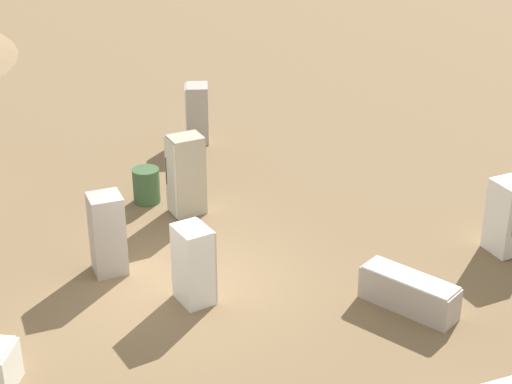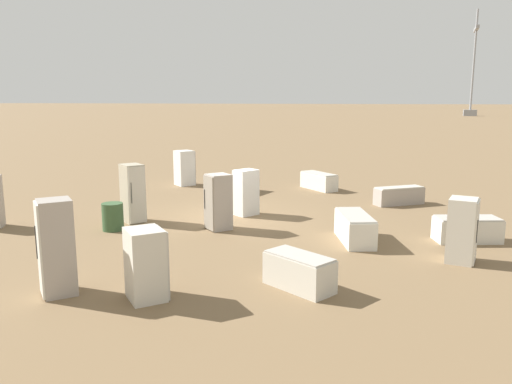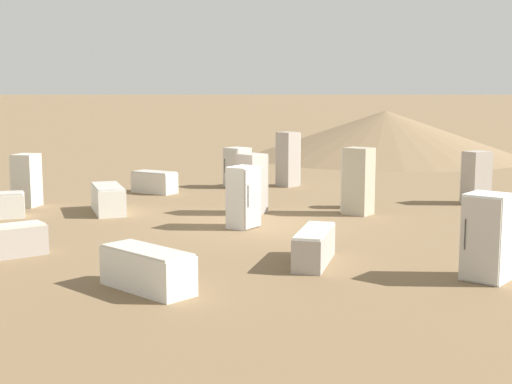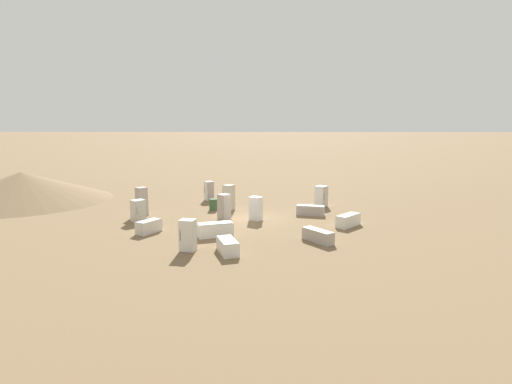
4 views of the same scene
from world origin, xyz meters
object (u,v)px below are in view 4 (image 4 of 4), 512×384
Objects in this scene: discarded_fridge_2 at (348,220)px; rusty_barrel at (214,205)px; discarded_fridge_4 at (228,246)px; discarded_fridge_0 at (138,211)px; discarded_fridge_3 at (229,198)px; discarded_fridge_7 at (318,236)px; discarded_fridge_5 at (215,230)px; discarded_fridge_11 at (142,201)px; discarded_fridge_13 at (256,209)px; discarded_fridge_1 at (188,235)px; discarded_fridge_6 at (224,207)px; discarded_fridge_8 at (149,227)px; discarded_fridge_10 at (310,210)px; discarded_fridge_9 at (209,191)px; discarded_fridge_12 at (321,196)px.

discarded_fridge_2 is 2.24× the size of rusty_barrel.
discarded_fridge_4 is (6.71, 5.62, -0.02)m from discarded_fridge_2.
rusty_barrel is at bearing 174.40° from discarded_fridge_0.
discarded_fridge_3 is at bearing 76.01° from discarded_fridge_4.
discarded_fridge_5 is at bearing -46.91° from discarded_fridge_7.
discarded_fridge_11 reaches higher than discarded_fridge_13.
discarded_fridge_1 is 2.86m from discarded_fridge_5.
discarded_fridge_4 is 7.11m from discarded_fridge_6.
discarded_fridge_5 is (-0.93, -2.68, -0.40)m from discarded_fridge_1.
discarded_fridge_6 is at bearing 125.45° from discarded_fridge_3.
discarded_fridge_8 is at bearing 72.43° from discarded_fridge_0.
discarded_fridge_10 is (-6.64, -8.31, -0.44)m from discarded_fridge_1.
discarded_fridge_10 is at bearing -120.45° from discarded_fridge_1.
discarded_fridge_3 reaches higher than discarded_fridge_4.
discarded_fridge_10 is 4.03m from discarded_fridge_13.
discarded_fridge_3 reaches higher than discarded_fridge_0.
discarded_fridge_2 is (-13.18, 0.55, -0.34)m from discarded_fridge_0.
discarded_fridge_9 is 1.93× the size of rusty_barrel.
discarded_fridge_13 is (-5.96, -3.41, 0.41)m from discarded_fridge_8.
discarded_fridge_5 is 4.49m from discarded_fridge_13.
discarded_fridge_11 is (4.88, -7.72, 0.19)m from discarded_fridge_1.
discarded_fridge_9 is 0.82× the size of discarded_fridge_11.
discarded_fridge_1 is at bearing 72.17° from discarded_fridge_2.
discarded_fridge_9 is at bearing -26.47° from discarded_fridge_3.
discarded_fridge_11 is at bearing 110.29° from discarded_fridge_4.
discarded_fridge_10 is at bearing 55.70° from discarded_fridge_8.
discarded_fridge_3 is at bearing 167.91° from discarded_fridge_0.
discarded_fridge_2 is at bearing -57.91° from discarded_fridge_11.
discarded_fridge_4 is 1.18× the size of discarded_fridge_9.
rusty_barrel reaches higher than discarded_fridge_2.
discarded_fridge_7 is 12.81m from discarded_fridge_11.
discarded_fridge_2 is 1.10× the size of discarded_fridge_6.
discarded_fridge_10 is 3.30m from discarded_fridge_12.
discarded_fridge_4 is (-1.11, 9.94, -0.59)m from discarded_fridge_3.
discarded_fridge_3 reaches higher than discarded_fridge_6.
discarded_fridge_6 is at bearing 111.49° from rusty_barrel.
discarded_fridge_11 reaches higher than rusty_barrel.
discarded_fridge_7 is at bearing 28.80° from discarded_fridge_12.
discarded_fridge_4 is 10.19m from rusty_barrel.
discarded_fridge_6 is (7.78, -1.38, 0.48)m from discarded_fridge_2.
discarded_fridge_2 is 11.85m from discarded_fridge_8.
discarded_fridge_2 is 9.92m from rusty_barrel.
discarded_fridge_12 is at bearing -115.91° from discarded_fridge_1.
discarded_fridge_11 is at bearing 140.95° from discarded_fridge_8.
discarded_fridge_5 reaches higher than discarded_fridge_2.
discarded_fridge_8 is 0.84× the size of discarded_fridge_11.
discarded_fridge_5 is 4.10m from discarded_fridge_6.
discarded_fridge_12 is at bearing 156.96° from discarded_fridge_0.
discarded_fridge_12 reaches higher than discarded_fridge_7.
discarded_fridge_1 is 0.80× the size of discarded_fridge_11.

